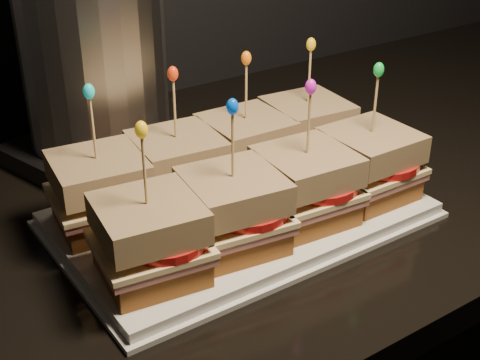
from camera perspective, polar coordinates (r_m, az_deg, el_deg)
granite_slab at (r=0.99m, az=8.45°, el=2.00°), size 2.44×0.69×0.04m
platter at (r=0.78m, az=0.00°, el=-2.98°), size 0.41×0.25×0.02m
platter_rim at (r=0.78m, az=0.00°, el=-3.36°), size 0.42×0.26×0.01m
sandwich_0_bread_bot at (r=0.76m, az=-11.64°, el=-2.82°), size 0.10×0.10×0.03m
sandwich_0_ham at (r=0.75m, az=-11.76°, el=-1.71°), size 0.11×0.11×0.01m
sandwich_0_cheese at (r=0.74m, az=-11.82°, el=-1.24°), size 0.12×0.11×0.01m
sandwich_0_tomato at (r=0.74m, az=-10.84°, el=-0.67°), size 0.09×0.09×0.01m
sandwich_0_bread_top at (r=0.73m, az=-12.03°, el=0.69°), size 0.11×0.11×0.03m
sandwich_0_pick at (r=0.71m, az=-12.39°, el=3.99°), size 0.00×0.00×0.09m
sandwich_0_frill at (r=0.69m, az=-12.77°, el=7.38°), size 0.01×0.01×0.02m
sandwich_1_bread_bot at (r=0.79m, az=-5.26°, el=-0.84°), size 0.10×0.10×0.03m
sandwich_1_ham at (r=0.78m, az=-5.32°, el=0.24°), size 0.11×0.11×0.01m
sandwich_1_cheese at (r=0.78m, az=-5.34°, el=0.70°), size 0.11×0.11×0.01m
sandwich_1_tomato at (r=0.78m, az=-4.38°, el=1.25°), size 0.09×0.09×0.01m
sandwich_1_bread_top at (r=0.77m, az=-5.43°, el=2.57°), size 0.10×0.10×0.03m
sandwich_1_pick at (r=0.75m, az=-5.59°, el=5.76°), size 0.00×0.00×0.09m
sandwich_1_frill at (r=0.73m, az=-5.75°, el=9.02°), size 0.01×0.01×0.02m
sandwich_2_bread_bot at (r=0.84m, az=0.50°, el=0.96°), size 0.10×0.10×0.03m
sandwich_2_ham at (r=0.83m, az=0.50°, el=2.00°), size 0.11×0.10×0.01m
sandwich_2_cheese at (r=0.82m, az=0.50°, el=2.44°), size 0.11×0.10×0.01m
sandwich_2_tomato at (r=0.82m, az=1.43°, el=2.96°), size 0.09×0.09×0.01m
sandwich_2_bread_top at (r=0.81m, az=0.51°, el=4.23°), size 0.10×0.10×0.03m
sandwich_2_pick at (r=0.80m, az=0.52°, el=7.27°), size 0.00×0.00×0.09m
sandwich_2_frill at (r=0.78m, az=0.54°, el=10.36°), size 0.01×0.01×0.02m
sandwich_3_bread_bot at (r=0.89m, az=5.62°, el=2.56°), size 0.10×0.10×0.03m
sandwich_3_ham at (r=0.88m, az=5.67°, el=3.55°), size 0.11×0.11×0.01m
sandwich_3_cheese at (r=0.88m, az=5.70°, el=3.96°), size 0.11×0.11×0.01m
sandwich_3_tomato at (r=0.88m, az=6.57°, el=4.45°), size 0.09×0.09×0.01m
sandwich_3_bread_top at (r=0.87m, az=5.78°, el=5.66°), size 0.10×0.10×0.03m
sandwich_3_pick at (r=0.85m, az=5.93°, el=8.53°), size 0.00×0.00×0.09m
sandwich_3_frill at (r=0.84m, az=6.08°, el=11.44°), size 0.01×0.01×0.02m
sandwich_4_bread_bot at (r=0.67m, az=-7.57°, el=-7.09°), size 0.10×0.10×0.03m
sandwich_4_ham at (r=0.66m, az=-7.66°, el=-5.88°), size 0.11×0.11×0.01m
sandwich_4_cheese at (r=0.65m, az=-7.70°, el=-5.37°), size 0.12×0.11×0.01m
sandwich_4_tomato at (r=0.65m, az=-6.55°, el=-4.74°), size 0.09×0.09×0.01m
sandwich_4_bread_top at (r=0.64m, az=-7.86°, el=-3.25°), size 0.11×0.11×0.03m
sandwich_4_pick at (r=0.61m, az=-8.13°, el=0.43°), size 0.00×0.00×0.09m
sandwich_4_frill at (r=0.60m, az=-8.42°, el=4.27°), size 0.01×0.01×0.02m
sandwich_5_bread_bot at (r=0.70m, az=-0.59°, el=-4.60°), size 0.10×0.10×0.03m
sandwich_5_ham at (r=0.70m, az=-0.60°, el=-3.43°), size 0.11×0.11×0.01m
sandwich_5_cheese at (r=0.69m, az=-0.60°, el=-2.93°), size 0.12×0.11×0.01m
sandwich_5_tomato at (r=0.69m, az=0.50°, el=-2.32°), size 0.09×0.09×0.01m
sandwich_5_bread_top at (r=0.68m, az=-0.61°, el=-0.89°), size 0.11×0.11×0.03m
sandwich_5_pick at (r=0.66m, az=-0.63°, el=2.63°), size 0.00×0.00×0.09m
sandwich_5_frill at (r=0.64m, az=-0.65°, el=6.28°), size 0.01×0.01×0.02m
sandwich_6_bread_bot at (r=0.75m, az=5.52°, el=-2.35°), size 0.10×0.10×0.03m
sandwich_6_ham at (r=0.75m, az=5.58°, el=-1.23°), size 0.11×0.11×0.01m
sandwich_6_cheese at (r=0.74m, az=5.60°, el=-0.76°), size 0.11×0.11×0.01m
sandwich_6_tomato at (r=0.74m, az=6.64°, el=-0.18°), size 0.09×0.09×0.01m
sandwich_6_bread_top at (r=0.73m, az=5.70°, el=1.18°), size 0.10×0.10×0.03m
sandwich_6_pick at (r=0.71m, az=5.88°, el=4.50°), size 0.00×0.00×0.09m
sandwich_6_frill at (r=0.69m, az=6.06°, el=7.91°), size 0.01×0.01×0.02m
sandwich_7_bread_bot at (r=0.81m, az=10.79°, el=-0.37°), size 0.09×0.09×0.03m
sandwich_7_ham at (r=0.81m, az=10.90°, el=0.68°), size 0.10×0.10×0.01m
sandwich_7_cheese at (r=0.80m, az=10.94°, el=1.13°), size 0.11×0.10×0.01m
sandwich_7_tomato at (r=0.80m, az=11.90°, el=1.66°), size 0.09×0.09×0.01m
sandwich_7_bread_top at (r=0.79m, az=11.12°, el=2.95°), size 0.10×0.10×0.03m
sandwich_7_pick at (r=0.77m, az=11.43°, el=6.05°), size 0.00×0.00×0.09m
sandwich_7_frill at (r=0.76m, az=11.76°, el=9.20°), size 0.01×0.01×0.02m
appliance_base at (r=0.95m, az=-11.56°, el=2.72°), size 0.27×0.24×0.03m
appliance_body at (r=0.90m, az=-12.39°, el=10.53°), size 0.19×0.19×0.24m
appliance at (r=0.90m, az=-12.36°, el=10.24°), size 0.22×0.19×0.29m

